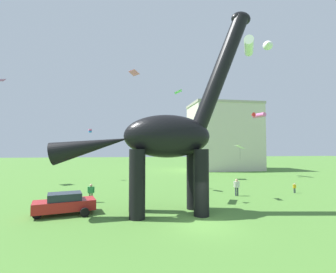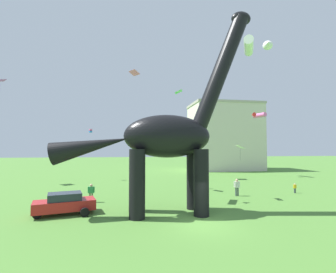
% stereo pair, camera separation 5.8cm
% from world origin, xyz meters
% --- Properties ---
extents(ground_plane, '(240.00, 240.00, 0.00)m').
position_xyz_m(ground_plane, '(0.00, 0.00, 0.00)').
color(ground_plane, '#4C7F33').
extents(dinosaur_sculpture, '(15.04, 3.19, 15.72)m').
position_xyz_m(dinosaur_sculpture, '(-1.73, 3.04, 5.69)').
color(dinosaur_sculpture, black).
rests_on(dinosaur_sculpture, ground_plane).
extents(parked_sedan_left, '(4.52, 2.80, 1.55)m').
position_xyz_m(parked_sedan_left, '(-9.07, 4.00, 0.81)').
color(parked_sedan_left, red).
rests_on(parked_sedan_left, ground_plane).
extents(person_watching_child, '(0.39, 0.17, 1.03)m').
position_xyz_m(person_watching_child, '(13.12, 8.98, 0.62)').
color(person_watching_child, '#2D3347').
rests_on(person_watching_child, ground_plane).
extents(person_photographer, '(0.64, 0.28, 1.70)m').
position_xyz_m(person_photographer, '(6.31, 8.51, 1.03)').
color(person_photographer, '#2D3347').
rests_on(person_photographer, ground_plane).
extents(person_far_spectator, '(0.60, 0.27, 1.61)m').
position_xyz_m(person_far_spectator, '(-7.76, 7.88, 0.97)').
color(person_far_spectator, '#6B6056').
rests_on(person_far_spectator, ground_plane).
extents(person_near_flyer, '(0.57, 0.25, 1.53)m').
position_xyz_m(person_near_flyer, '(4.28, 13.25, 0.93)').
color(person_near_flyer, black).
rests_on(person_near_flyer, ground_plane).
extents(kite_mid_right, '(0.92, 1.18, 1.39)m').
position_xyz_m(kite_mid_right, '(6.08, 7.17, 4.91)').
color(kite_mid_right, white).
extents(kite_drifting, '(0.51, 0.51, 0.55)m').
position_xyz_m(kite_drifting, '(-10.16, 23.90, 7.44)').
color(kite_drifting, pink).
extents(kite_mid_center, '(2.14, 2.08, 0.61)m').
position_xyz_m(kite_mid_center, '(0.77, 6.86, 6.06)').
color(kite_mid_center, yellow).
extents(kite_high_left, '(1.48, 1.84, 0.51)m').
position_xyz_m(kite_high_left, '(3.43, 23.31, 13.82)').
color(kite_high_left, green).
extents(kite_trailing, '(2.51, 2.71, 0.77)m').
position_xyz_m(kite_trailing, '(17.67, 24.29, 10.50)').
color(kite_trailing, pink).
extents(kite_far_right, '(2.06, 2.03, 0.59)m').
position_xyz_m(kite_far_right, '(2.89, -1.39, 11.04)').
color(kite_far_right, white).
extents(kite_high_right, '(1.38, 1.48, 0.43)m').
position_xyz_m(kite_high_right, '(-3.86, 14.07, 13.73)').
color(kite_high_right, pink).
extents(background_building_block, '(14.91, 10.11, 14.73)m').
position_xyz_m(background_building_block, '(16.85, 37.48, 7.38)').
color(background_building_block, beige).
rests_on(background_building_block, ground_plane).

